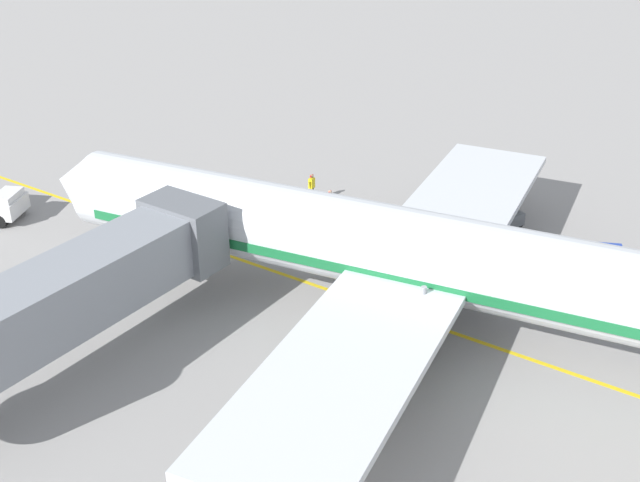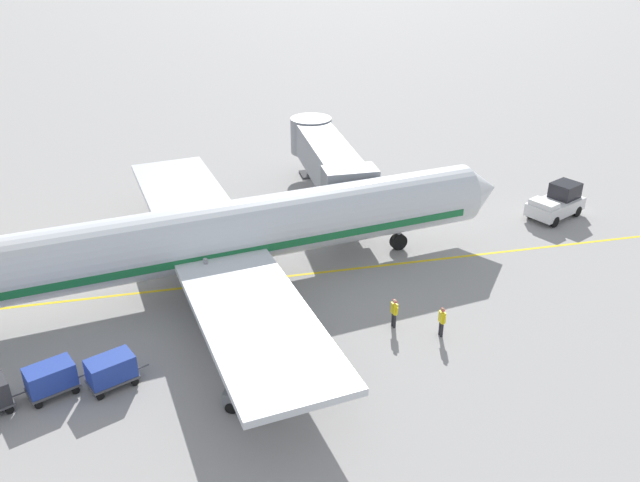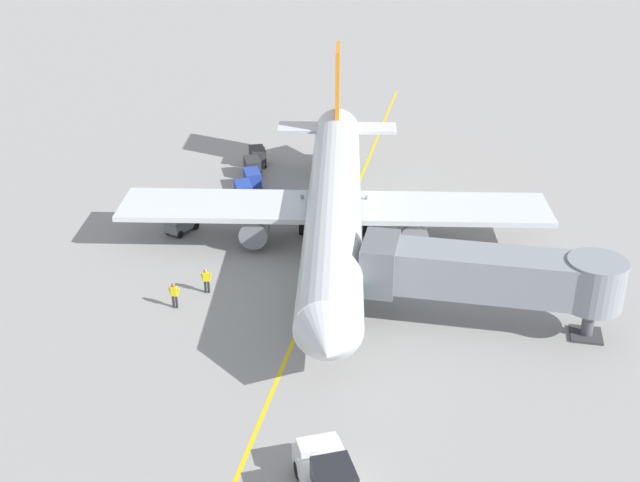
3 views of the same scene
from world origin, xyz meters
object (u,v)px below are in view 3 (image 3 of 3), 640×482
at_px(baggage_cart_second_in_train, 252,178).
at_px(ground_crew_wing_walker, 206,279).
at_px(baggage_cart_third_in_train, 252,166).
at_px(ground_crew_loader, 174,294).
at_px(parked_airliner, 334,204).
at_px(baggage_cart_front, 243,191).
at_px(pushback_tractor, 329,478).
at_px(baggage_tug_lead, 181,223).
at_px(jet_bridge, 490,274).
at_px(baggage_cart_tail_end, 257,155).

distance_m(baggage_cart_second_in_train, ground_crew_wing_walker, 17.06).
height_order(baggage_cart_third_in_train, ground_crew_loader, ground_crew_loader).
distance_m(parked_airliner, baggage_cart_front, 10.67).
height_order(baggage_cart_second_in_train, baggage_cart_third_in_train, same).
xyz_separation_m(parked_airliner, pushback_tractor, (-4.23, 24.15, -2.09)).
bearing_deg(baggage_tug_lead, parked_airliner, -179.59).
bearing_deg(baggage_cart_third_in_train, baggage_tug_lead, 79.56).
height_order(jet_bridge, baggage_cart_second_in_train, jet_bridge).
bearing_deg(ground_crew_wing_walker, baggage_tug_lead, -60.01).
distance_m(baggage_tug_lead, baggage_cart_third_in_train, 11.82).
relative_size(parked_airliner, pushback_tractor, 7.57).
bearing_deg(jet_bridge, pushback_tractor, 67.58).
bearing_deg(pushback_tractor, ground_crew_wing_walker, -55.84).
relative_size(jet_bridge, baggage_tug_lead, 5.35).
bearing_deg(ground_crew_wing_walker, jet_bridge, 178.37).
height_order(baggage_cart_front, baggage_cart_tail_end, same).
height_order(baggage_tug_lead, baggage_cart_second_in_train, baggage_tug_lead).
bearing_deg(ground_crew_wing_walker, ground_crew_loader, 58.05).
distance_m(pushback_tractor, baggage_cart_tail_end, 40.67).
xyz_separation_m(baggage_tug_lead, ground_crew_loader, (-3.31, 10.18, 0.24)).
relative_size(jet_bridge, baggage_cart_third_in_train, 5.06).
bearing_deg(baggage_cart_third_in_train, ground_crew_wing_walker, 97.25).
bearing_deg(baggage_cart_front, baggage_cart_third_in_train, -81.99).
relative_size(baggage_cart_second_in_train, ground_crew_loader, 1.73).
bearing_deg(jet_bridge, baggage_cart_tail_end, -48.65).
distance_m(baggage_cart_second_in_train, ground_crew_loader, 19.11).
bearing_deg(baggage_cart_front, ground_crew_wing_walker, 96.96).
bearing_deg(baggage_cart_front, baggage_cart_tail_end, -82.72).
relative_size(baggage_cart_front, baggage_cart_tail_end, 1.00).
bearing_deg(jet_bridge, ground_crew_wing_walker, -1.63).
distance_m(parked_airliner, baggage_cart_tail_end, 17.16).
bearing_deg(ground_crew_wing_walker, pushback_tractor, 124.16).
height_order(ground_crew_wing_walker, ground_crew_loader, same).
relative_size(parked_airliner, baggage_cart_second_in_train, 12.74).
distance_m(parked_airliner, jet_bridge, 13.69).
relative_size(ground_crew_wing_walker, ground_crew_loader, 1.00).
distance_m(pushback_tractor, baggage_cart_third_in_train, 38.12).
relative_size(baggage_tug_lead, baggage_cart_second_in_train, 0.95).
distance_m(jet_bridge, pushback_tractor, 16.97).
bearing_deg(ground_crew_loader, baggage_cart_second_in_train, -88.76).
distance_m(jet_bridge, baggage_cart_second_in_train, 25.95).
distance_m(baggage_cart_third_in_train, baggage_cart_tail_end, 2.64).
bearing_deg(baggage_cart_second_in_train, parked_airliner, 133.52).
bearing_deg(pushback_tractor, parked_airliner, -80.07).
xyz_separation_m(baggage_tug_lead, ground_crew_wing_walker, (-4.64, 8.04, 0.24)).
relative_size(baggage_cart_tail_end, ground_crew_loader, 1.73).
height_order(baggage_cart_second_in_train, baggage_cart_tail_end, same).
xyz_separation_m(jet_bridge, baggage_cart_third_in_train, (19.78, -20.16, -2.51)).
distance_m(baggage_tug_lead, ground_crew_loader, 10.71).
bearing_deg(baggage_cart_second_in_train, jet_bridge, 137.47).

